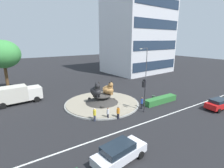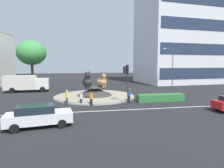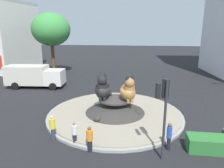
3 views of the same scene
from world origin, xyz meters
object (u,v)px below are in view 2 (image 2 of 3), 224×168
Objects in this scene: office_tower at (177,30)px; cat_statue_black at (87,81)px; broadleaf_tree_behind_island at (32,53)px; pedestrian_blue_shirt at (129,95)px; cat_statue_tabby at (102,81)px; traffic_light_mast at (127,76)px; streetlight_arm at (172,65)px; litter_bin at (154,96)px; parked_car_right at (39,115)px; pedestrian_yellow_shirt at (67,97)px; pedestrian_white_shirt at (81,98)px; delivery_box_truck at (26,83)px; pedestrian_orange_shirt at (91,98)px.

cat_statue_black is at bearing -146.87° from office_tower.
pedestrian_blue_shirt is (15.62, -19.95, -6.13)m from broadleaf_tree_behind_island.
traffic_light_mast reaches higher than cat_statue_tabby.
traffic_light_mast is at bearing 49.83° from streetlight_arm.
traffic_light_mast is 5.73m from litter_bin.
parked_car_right is at bearing -25.65° from cat_statue_black.
cat_statue_black is 2.75× the size of litter_bin.
broadleaf_tree_behind_island is at bearing -151.04° from cat_statue_black.
cat_statue_black is at bearing -114.61° from cat_statue_tabby.
cat_statue_tabby reaches higher than parked_car_right.
traffic_light_mast is 7.39m from pedestrian_yellow_shirt.
traffic_light_mast is 2.67m from pedestrian_blue_shirt.
traffic_light_mast is 2.99× the size of pedestrian_white_shirt.
delivery_box_truck is at bearing -132.79° from cat_statue_black.
broadleaf_tree_behind_island reaches higher than traffic_light_mast.
traffic_light_mast is at bearing -41.32° from pedestrian_blue_shirt.
cat_statue_tabby is 1.51× the size of pedestrian_orange_shirt.
pedestrian_white_shirt is 0.88× the size of pedestrian_blue_shirt.
pedestrian_white_shirt is at bearing -17.34° from cat_statue_black.
streetlight_arm is at bearing 96.15° from cat_statue_tabby.
pedestrian_yellow_shirt is 1.05× the size of pedestrian_orange_shirt.
office_tower is at bearing 54.80° from litter_bin.
parked_car_right is at bearing -76.40° from broadleaf_tree_behind_island.
pedestrian_yellow_shirt is (-4.70, -4.32, -1.35)m from cat_statue_tabby.
pedestrian_white_shirt is (9.82, -20.13, -6.27)m from broadleaf_tree_behind_island.
pedestrian_orange_shirt is 4.75m from pedestrian_blue_shirt.
cat_statue_tabby reaches higher than delivery_box_truck.
pedestrian_white_shirt is 5.81m from pedestrian_blue_shirt.
cat_statue_black is 1.52× the size of pedestrian_orange_shirt.
pedestrian_yellow_shirt is at bearing 69.71° from traffic_light_mast.
cat_statue_black reaches higher than pedestrian_orange_shirt.
cat_statue_tabby is 1.59× the size of pedestrian_white_shirt.
cat_statue_black reaches higher than cat_statue_tabby.
pedestrian_yellow_shirt is at bearing 69.54° from parked_car_right.
pedestrian_blue_shirt is at bearing -133.99° from office_tower.
pedestrian_white_shirt is 0.31× the size of parked_car_right.
pedestrian_yellow_shirt is at bearing -101.60° from pedestrian_blue_shirt.
traffic_light_mast is (2.15, -5.52, 1.14)m from cat_statue_tabby.
parked_car_right reaches higher than litter_bin.
pedestrian_blue_shirt is 0.24× the size of delivery_box_truck.
cat_statue_tabby is 6.53m from pedestrian_yellow_shirt.
pedestrian_blue_shirt is 0.36× the size of parked_car_right.
pedestrian_white_shirt is at bearing -97.87° from pedestrian_blue_shirt.
broadleaf_tree_behind_island is 5.48× the size of pedestrian_blue_shirt.
streetlight_arm is 21.60m from pedestrian_white_shirt.
cat_statue_tabby is 14.36m from delivery_box_truck.
pedestrian_yellow_shirt is at bearing -36.24° from cat_statue_black.
broadleaf_tree_behind_island is (-12.89, 15.37, 4.84)m from cat_statue_tabby.
pedestrian_orange_shirt is (-16.49, -12.56, -3.68)m from streetlight_arm.
cat_statue_black is at bearing -134.78° from pedestrian_yellow_shirt.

